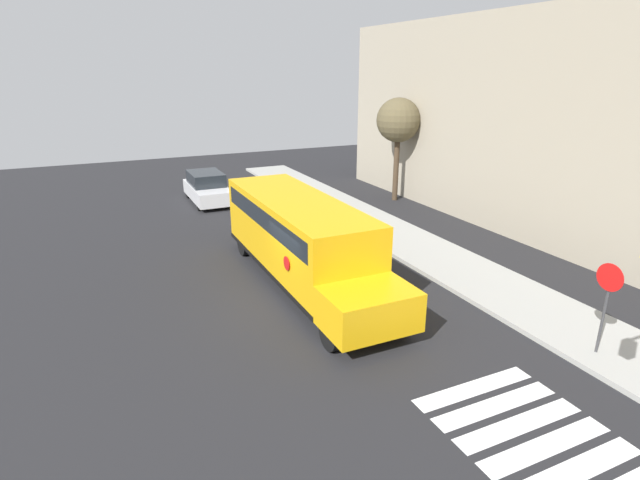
# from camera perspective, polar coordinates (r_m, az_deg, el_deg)

# --- Properties ---
(ground_plane) EXTENTS (60.00, 60.00, 0.00)m
(ground_plane) POSITION_cam_1_polar(r_m,az_deg,el_deg) (16.16, -2.47, -7.24)
(ground_plane) COLOR black
(sidewalk_strip) EXTENTS (44.00, 3.00, 0.15)m
(sidewalk_strip) POSITION_cam_1_polar(r_m,az_deg,el_deg) (19.34, 15.61, -3.16)
(sidewalk_strip) COLOR #9E9E99
(sidewalk_strip) RESTS_ON ground
(building_backdrop) EXTENTS (32.00, 4.00, 9.53)m
(building_backdrop) POSITION_cam_1_polar(r_m,az_deg,el_deg) (22.97, 29.41, 10.70)
(building_backdrop) COLOR #9E937F
(building_backdrop) RESTS_ON ground
(crosswalk_stripes) EXTENTS (4.70, 3.20, 0.01)m
(crosswalk_stripes) POSITION_cam_1_polar(r_m,az_deg,el_deg) (11.68, 24.38, -20.66)
(crosswalk_stripes) COLOR white
(crosswalk_stripes) RESTS_ON ground
(school_bus) EXTENTS (10.08, 2.57, 2.90)m
(school_bus) POSITION_cam_1_polar(r_m,az_deg,el_deg) (17.26, -2.24, 0.53)
(school_bus) COLOR #EAA80F
(school_bus) RESTS_ON ground
(parked_car) EXTENTS (4.53, 1.86, 1.66)m
(parked_car) POSITION_cam_1_polar(r_m,az_deg,el_deg) (28.76, -12.77, 5.83)
(parked_car) COLOR silver
(parked_car) RESTS_ON ground
(stop_sign) EXTENTS (0.72, 0.10, 2.62)m
(stop_sign) POSITION_cam_1_polar(r_m,az_deg,el_deg) (14.47, 29.93, -5.60)
(stop_sign) COLOR #38383A
(stop_sign) RESTS_ON ground
(tree_near_sidewalk) EXTENTS (2.40, 2.40, 5.67)m
(tree_near_sidewalk) POSITION_cam_1_polar(r_m,az_deg,el_deg) (28.26, 8.95, 13.26)
(tree_near_sidewalk) COLOR #423323
(tree_near_sidewalk) RESTS_ON ground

